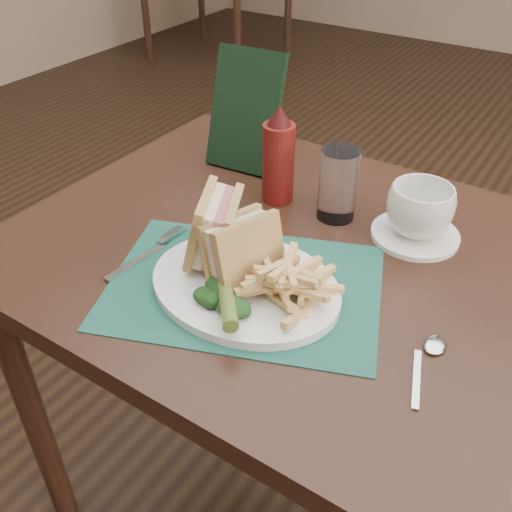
{
  "coord_description": "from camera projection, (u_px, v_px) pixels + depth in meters",
  "views": [
    {
      "loc": [
        0.4,
        -1.19,
        1.3
      ],
      "look_at": [
        0.02,
        -0.61,
        0.8
      ],
      "focal_mm": 40.0,
      "sensor_mm": 36.0,
      "label": 1
    }
  ],
  "objects": [
    {
      "name": "check_presenter",
      "position": [
        245.0,
        111.0,
        1.14
      ],
      "size": [
        0.15,
        0.1,
        0.23
      ],
      "primitive_type": "cube",
      "rotation": [
        -0.31,
        0.0,
        0.08
      ],
      "color": "black",
      "rests_on": "table_main"
    },
    {
      "name": "pickle_spear",
      "position": [
        227.0,
        299.0,
        0.79
      ],
      "size": [
        0.1,
        0.11,
        0.03
      ],
      "primitive_type": "cylinder",
      "rotation": [
        1.54,
        0.0,
        0.71
      ],
      "color": "#456125",
      "rests_on": "plate"
    },
    {
      "name": "table_bg_left",
      "position": [
        217.0,
        4.0,
        3.98
      ],
      "size": [
        0.9,
        0.75,
        0.75
      ],
      "primitive_type": null,
      "color": "black",
      "rests_on": "ground"
    },
    {
      "name": "saucer",
      "position": [
        415.0,
        235.0,
        0.98
      ],
      "size": [
        0.2,
        0.2,
        0.01
      ],
      "primitive_type": "cylinder",
      "rotation": [
        0.0,
        0.0,
        -0.39
      ],
      "color": "white",
      "rests_on": "table_main"
    },
    {
      "name": "plate",
      "position": [
        245.0,
        286.0,
        0.86
      ],
      "size": [
        0.3,
        0.24,
        0.01
      ],
      "primitive_type": null,
      "rotation": [
        0.0,
        0.0,
        -0.0
      ],
      "color": "white",
      "rests_on": "placemat"
    },
    {
      "name": "placemat",
      "position": [
        244.0,
        286.0,
        0.87
      ],
      "size": [
        0.49,
        0.42,
        0.0
      ],
      "primitive_type": "cube",
      "rotation": [
        0.0,
        0.0,
        0.37
      ],
      "color": "#195143",
      "rests_on": "table_main"
    },
    {
      "name": "floor",
      "position": [
        359.0,
        364.0,
        1.75
      ],
      "size": [
        7.0,
        7.0,
        0.0
      ],
      "primitive_type": "plane",
      "color": "black",
      "rests_on": "ground"
    },
    {
      "name": "fork",
      "position": [
        148.0,
        251.0,
        0.94
      ],
      "size": [
        0.05,
        0.17,
        0.01
      ],
      "primitive_type": null,
      "rotation": [
        0.0,
        0.0,
        -0.11
      ],
      "color": "silver",
      "rests_on": "placemat"
    },
    {
      "name": "sandwich_half_b",
      "position": [
        234.0,
        243.0,
        0.84
      ],
      "size": [
        0.11,
        0.13,
        0.11
      ],
      "primitive_type": null,
      "rotation": [
        0.0,
        -0.24,
        -0.35
      ],
      "color": "tan",
      "rests_on": "plate"
    },
    {
      "name": "coffee_cup",
      "position": [
        420.0,
        210.0,
        0.95
      ],
      "size": [
        0.15,
        0.15,
        0.09
      ],
      "primitive_type": "imported",
      "rotation": [
        0.0,
        0.0,
        1.04
      ],
      "color": "white",
      "rests_on": "saucer"
    },
    {
      "name": "ketchup_bottle",
      "position": [
        278.0,
        154.0,
        1.03
      ],
      "size": [
        0.06,
        0.06,
        0.19
      ],
      "primitive_type": null,
      "rotation": [
        0.0,
        0.0,
        0.06
      ],
      "color": "#5C120F",
      "rests_on": "table_main"
    },
    {
      "name": "kale_garnish",
      "position": [
        227.0,
        297.0,
        0.81
      ],
      "size": [
        0.11,
        0.08,
        0.03
      ],
      "primitive_type": null,
      "color": "black",
      "rests_on": "plate"
    },
    {
      "name": "spoon",
      "position": [
        424.0,
        365.0,
        0.74
      ],
      "size": [
        0.08,
        0.15,
        0.01
      ],
      "primitive_type": null,
      "rotation": [
        0.0,
        0.0,
        0.32
      ],
      "color": "silver",
      "rests_on": "table_main"
    },
    {
      "name": "table_main",
      "position": [
        276.0,
        389.0,
        1.19
      ],
      "size": [
        0.9,
        0.75,
        0.75
      ],
      "primitive_type": null,
      "color": "black",
      "rests_on": "ground"
    },
    {
      "name": "fries_pile",
      "position": [
        288.0,
        278.0,
        0.81
      ],
      "size": [
        0.18,
        0.2,
        0.06
      ],
      "primitive_type": null,
      "color": "#DEB46F",
      "rests_on": "plate"
    },
    {
      "name": "sandwich_half_a",
      "position": [
        200.0,
        226.0,
        0.87
      ],
      "size": [
        0.12,
        0.14,
        0.12
      ],
      "primitive_type": null,
      "rotation": [
        0.0,
        0.24,
        0.45
      ],
      "color": "tan",
      "rests_on": "plate"
    },
    {
      "name": "drinking_glass",
      "position": [
        338.0,
        185.0,
        1.0
      ],
      "size": [
        0.09,
        0.09,
        0.13
      ],
      "primitive_type": "cylinder",
      "rotation": [
        0.0,
        0.0,
        -0.4
      ],
      "color": "white",
      "rests_on": "table_main"
    }
  ]
}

